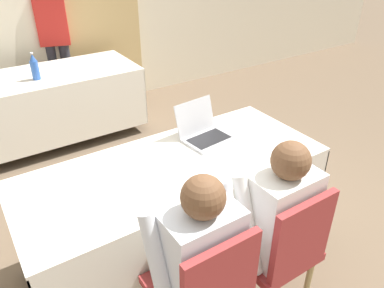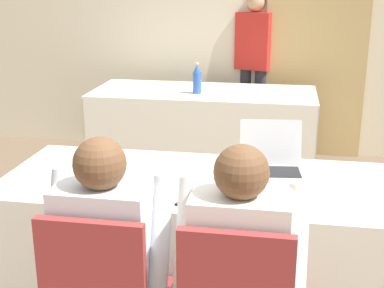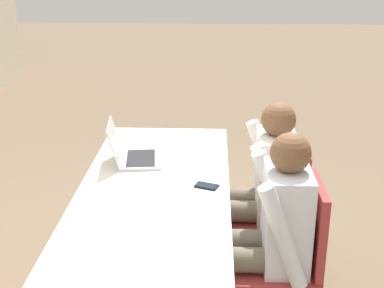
{
  "view_description": "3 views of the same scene",
  "coord_description": "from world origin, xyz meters",
  "px_view_note": "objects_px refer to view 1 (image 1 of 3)",
  "views": [
    {
      "loc": [
        -0.99,
        -1.71,
        2.06
      ],
      "look_at": [
        0.0,
        -0.21,
        1.01
      ],
      "focal_mm": 35.0,
      "sensor_mm": 36.0,
      "label": 1
    },
    {
      "loc": [
        0.39,
        -2.46,
        1.72
      ],
      "look_at": [
        0.0,
        -0.21,
        1.01
      ],
      "focal_mm": 50.0,
      "sensor_mm": 36.0,
      "label": 2
    },
    {
      "loc": [
        -2.66,
        -0.32,
        2.0
      ],
      "look_at": [
        0.0,
        -0.21,
        1.01
      ],
      "focal_mm": 50.0,
      "sensor_mm": 36.0,
      "label": 3
    }
  ],
  "objects_px": {
    "chair_near_right": "(281,248)",
    "person_white_shirt": "(271,215)",
    "water_bottle": "(35,67)",
    "person_checkered_shirt": "(193,254)",
    "cell_phone": "(200,186)",
    "laptop": "(205,133)",
    "person_red_shirt": "(55,39)"
  },
  "relations": [
    {
      "from": "water_bottle",
      "to": "person_checkered_shirt",
      "type": "height_order",
      "value": "person_checkered_shirt"
    },
    {
      "from": "person_white_shirt",
      "to": "person_red_shirt",
      "type": "xyz_separation_m",
      "value": [
        -0.17,
        3.49,
        0.25
      ]
    },
    {
      "from": "cell_phone",
      "to": "person_checkered_shirt",
      "type": "bearing_deg",
      "value": -107.85
    },
    {
      "from": "person_checkered_shirt",
      "to": "person_red_shirt",
      "type": "bearing_deg",
      "value": -95.72
    },
    {
      "from": "cell_phone",
      "to": "laptop",
      "type": "bearing_deg",
      "value": 73.91
    },
    {
      "from": "cell_phone",
      "to": "chair_near_right",
      "type": "bearing_deg",
      "value": -38.03
    },
    {
      "from": "chair_near_right",
      "to": "laptop",
      "type": "bearing_deg",
      "value": -95.8
    },
    {
      "from": "person_checkered_shirt",
      "to": "person_red_shirt",
      "type": "distance_m",
      "value": 3.51
    },
    {
      "from": "chair_near_right",
      "to": "water_bottle",
      "type": "bearing_deg",
      "value": -77.61
    },
    {
      "from": "water_bottle",
      "to": "chair_near_right",
      "type": "height_order",
      "value": "water_bottle"
    },
    {
      "from": "person_checkered_shirt",
      "to": "person_red_shirt",
      "type": "xyz_separation_m",
      "value": [
        0.35,
        3.49,
        0.25
      ]
    },
    {
      "from": "person_checkered_shirt",
      "to": "person_white_shirt",
      "type": "xyz_separation_m",
      "value": [
        0.52,
        0.0,
        0.0
      ]
    },
    {
      "from": "chair_near_right",
      "to": "person_white_shirt",
      "type": "distance_m",
      "value": 0.19
    },
    {
      "from": "water_bottle",
      "to": "laptop",
      "type": "bearing_deg",
      "value": -69.64
    },
    {
      "from": "person_white_shirt",
      "to": "person_red_shirt",
      "type": "distance_m",
      "value": 3.5
    },
    {
      "from": "water_bottle",
      "to": "person_checkered_shirt",
      "type": "relative_size",
      "value": 0.23
    },
    {
      "from": "laptop",
      "to": "cell_phone",
      "type": "relative_size",
      "value": 2.47
    },
    {
      "from": "person_checkered_shirt",
      "to": "cell_phone",
      "type": "bearing_deg",
      "value": -129.02
    },
    {
      "from": "laptop",
      "to": "person_white_shirt",
      "type": "distance_m",
      "value": 0.8
    },
    {
      "from": "person_checkered_shirt",
      "to": "chair_near_right",
      "type": "bearing_deg",
      "value": 168.78
    },
    {
      "from": "person_checkered_shirt",
      "to": "person_white_shirt",
      "type": "relative_size",
      "value": 1.0
    },
    {
      "from": "laptop",
      "to": "person_red_shirt",
      "type": "distance_m",
      "value": 2.72
    },
    {
      "from": "laptop",
      "to": "chair_near_right",
      "type": "distance_m",
      "value": 0.94
    },
    {
      "from": "cell_phone",
      "to": "person_checkered_shirt",
      "type": "height_order",
      "value": "person_checkered_shirt"
    },
    {
      "from": "cell_phone",
      "to": "person_white_shirt",
      "type": "xyz_separation_m",
      "value": [
        0.26,
        -0.33,
        -0.1
      ]
    },
    {
      "from": "laptop",
      "to": "chair_near_right",
      "type": "relative_size",
      "value": 0.39
    },
    {
      "from": "chair_near_right",
      "to": "person_red_shirt",
      "type": "xyz_separation_m",
      "value": [
        -0.17,
        3.59,
        0.41
      ]
    },
    {
      "from": "water_bottle",
      "to": "person_white_shirt",
      "type": "height_order",
      "value": "person_white_shirt"
    },
    {
      "from": "cell_phone",
      "to": "person_red_shirt",
      "type": "bearing_deg",
      "value": 109.63
    },
    {
      "from": "laptop",
      "to": "cell_phone",
      "type": "xyz_separation_m",
      "value": [
        -0.35,
        -0.46,
        -0.04
      ]
    },
    {
      "from": "person_white_shirt",
      "to": "laptop",
      "type": "bearing_deg",
      "value": -96.56
    },
    {
      "from": "cell_phone",
      "to": "water_bottle",
      "type": "xyz_separation_m",
      "value": [
        -0.35,
        2.33,
        0.12
      ]
    }
  ]
}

